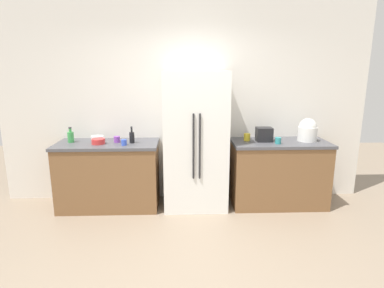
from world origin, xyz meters
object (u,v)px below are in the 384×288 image
Objects in this scene: bottle_b at (132,137)px; bowl_b at (98,141)px; cup_a at (124,142)px; bottle_a at (71,137)px; refrigerator at (195,141)px; cup_d at (117,139)px; cup_b at (278,141)px; toaster at (264,134)px; rice_cooker at (308,130)px; bowl_a at (97,138)px; cup_c at (247,137)px.

bottle_b is 0.45m from bowl_b.
bottle_a is at bearing 164.93° from cup_a.
cup_d is (-1.07, 0.04, 0.02)m from refrigerator.
cup_b is 2.40m from bowl_b.
toaster is 1.02× the size of bottle_a.
bowl_b is (-2.25, -0.08, -0.06)m from toaster.
cup_d is (-2.63, 0.01, -0.11)m from rice_cooker.
bowl_a is at bearing 162.36° from bottle_b.
cup_a is 2.05m from cup_b.
bowl_b is at bearing 178.03° from cup_b.
cup_a is 0.37m from bowl_b.
rice_cooker reaches higher than bowl_a.
cup_b is (0.15, -0.16, -0.05)m from toaster.
rice_cooker is 2.86m from bowl_b.
toaster is 1.20× the size of bowl_b.
cup_c is (-0.38, 0.21, 0.01)m from cup_b.
cup_b is (2.05, 0.01, 0.00)m from cup_a.
bowl_b is (-0.44, -0.04, -0.05)m from bottle_b.
cup_c is at bearing 176.74° from rice_cooker.
cup_a is 0.44× the size of bowl_b.
toaster is at bearing 5.09° from cup_a.
refrigerator is at bearing -173.74° from cup_c.
rice_cooker is at bearing -0.61° from bottle_a.
refrigerator reaches higher than cup_b.
cup_d is at bearing 167.88° from bottle_b.
bowl_a is (-2.46, 0.28, -0.01)m from cup_b.
bottle_a is at bearing -179.70° from cup_c.
cup_d is at bearing 179.83° from rice_cooker.
bottle_a is 2.09× the size of cup_c.
bottle_b reaches higher than cup_b.
cup_a is at bearing -15.07° from bottle_a.
bottle_a is (-2.65, 0.03, -0.02)m from toaster.
cup_b is 0.49× the size of bowl_b.
bottle_b is at bearing -178.80° from toaster.
rice_cooker is 3.16× the size of cup_c.
bottle_b is 2.70× the size of cup_d.
refrigerator is 8.96× the size of bottle_a.
bottle_a is at bearing 175.09° from bottle_b.
bowl_a is (-0.29, 0.12, -0.01)m from cup_d.
cup_a is at bearing -14.49° from bowl_b.
bottle_a is at bearing 176.04° from cup_b.
bottle_a is 2.81m from cup_b.
rice_cooker is at bearing 0.89° from bottle_b.
bowl_a is (-2.31, 0.12, -0.06)m from toaster.
cup_d is at bearing 175.61° from cup_b.
bottle_b is (-0.86, -0.01, 0.06)m from refrigerator.
cup_b is 2.18m from cup_d.
cup_b is (1.10, -0.13, 0.03)m from refrigerator.
bowl_b is at bearing -176.51° from cup_c.
toaster is at bearing 1.95° from bowl_b.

